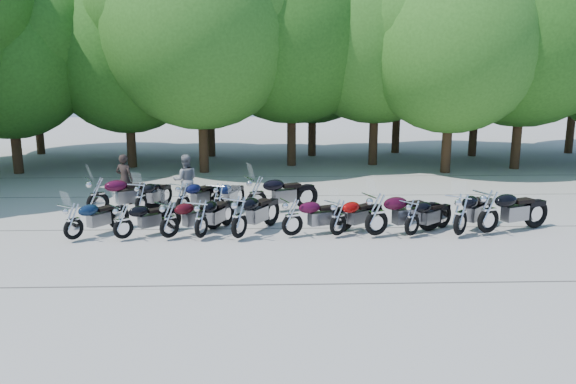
{
  "coord_description": "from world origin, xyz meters",
  "views": [
    {
      "loc": [
        -0.5,
        -14.46,
        4.48
      ],
      "look_at": [
        0.0,
        1.5,
        1.1
      ],
      "focal_mm": 35.0,
      "sensor_mm": 36.0,
      "label": 1
    }
  ],
  "objects_px": {
    "motorcycle_13": "(183,197)",
    "rider_1": "(185,180)",
    "motorcycle_3": "(201,218)",
    "motorcycle_8": "(412,217)",
    "motorcycle_10": "(489,210)",
    "rider_0": "(125,179)",
    "motorcycle_4": "(239,216)",
    "motorcycle_12": "(141,197)",
    "motorcycle_7": "(377,213)",
    "motorcycle_14": "(219,198)",
    "motorcycle_6": "(338,216)",
    "motorcycle_11": "(97,194)",
    "motorcycle_5": "(292,216)",
    "motorcycle_9": "(461,213)",
    "motorcycle_0": "(73,220)",
    "motorcycle_1": "(123,220)",
    "motorcycle_2": "(169,218)",
    "motorcycle_15": "(257,193)"
  },
  "relations": [
    {
      "from": "motorcycle_2",
      "to": "motorcycle_8",
      "type": "height_order",
      "value": "motorcycle_2"
    },
    {
      "from": "motorcycle_0",
      "to": "motorcycle_5",
      "type": "bearing_deg",
      "value": -142.1
    },
    {
      "from": "motorcycle_3",
      "to": "motorcycle_6",
      "type": "height_order",
      "value": "motorcycle_3"
    },
    {
      "from": "motorcycle_3",
      "to": "rider_0",
      "type": "relative_size",
      "value": 1.25
    },
    {
      "from": "motorcycle_13",
      "to": "motorcycle_5",
      "type": "bearing_deg",
      "value": 176.84
    },
    {
      "from": "motorcycle_2",
      "to": "motorcycle_14",
      "type": "relative_size",
      "value": 1.01
    },
    {
      "from": "motorcycle_1",
      "to": "motorcycle_14",
      "type": "xyz_separation_m",
      "value": [
        2.37,
        2.63,
        0.02
      ]
    },
    {
      "from": "motorcycle_8",
      "to": "motorcycle_2",
      "type": "bearing_deg",
      "value": 50.4
    },
    {
      "from": "motorcycle_11",
      "to": "motorcycle_9",
      "type": "bearing_deg",
      "value": -135.15
    },
    {
      "from": "motorcycle_8",
      "to": "motorcycle_9",
      "type": "bearing_deg",
      "value": -131.61
    },
    {
      "from": "motorcycle_6",
      "to": "motorcycle_9",
      "type": "distance_m",
      "value": 3.39
    },
    {
      "from": "motorcycle_10",
      "to": "rider_0",
      "type": "height_order",
      "value": "rider_0"
    },
    {
      "from": "motorcycle_12",
      "to": "motorcycle_15",
      "type": "bearing_deg",
      "value": -161.0
    },
    {
      "from": "motorcycle_1",
      "to": "motorcycle_6",
      "type": "relative_size",
      "value": 0.95
    },
    {
      "from": "motorcycle_0",
      "to": "motorcycle_12",
      "type": "relative_size",
      "value": 1.0
    },
    {
      "from": "motorcycle_12",
      "to": "motorcycle_14",
      "type": "xyz_separation_m",
      "value": [
        2.53,
        -0.26,
        0.0
      ]
    },
    {
      "from": "motorcycle_11",
      "to": "motorcycle_13",
      "type": "height_order",
      "value": "motorcycle_11"
    },
    {
      "from": "motorcycle_6",
      "to": "motorcycle_8",
      "type": "bearing_deg",
      "value": -130.82
    },
    {
      "from": "motorcycle_3",
      "to": "motorcycle_8",
      "type": "xyz_separation_m",
      "value": [
        5.82,
        0.05,
        -0.02
      ]
    },
    {
      "from": "motorcycle_5",
      "to": "motorcycle_14",
      "type": "height_order",
      "value": "motorcycle_5"
    },
    {
      "from": "motorcycle_4",
      "to": "motorcycle_10",
      "type": "bearing_deg",
      "value": -147.79
    },
    {
      "from": "motorcycle_9",
      "to": "motorcycle_0",
      "type": "bearing_deg",
      "value": 42.41
    },
    {
      "from": "motorcycle_1",
      "to": "motorcycle_6",
      "type": "xyz_separation_m",
      "value": [
        5.89,
        0.13,
        0.03
      ]
    },
    {
      "from": "motorcycle_12",
      "to": "rider_1",
      "type": "bearing_deg",
      "value": -112.48
    },
    {
      "from": "motorcycle_1",
      "to": "motorcycle_9",
      "type": "height_order",
      "value": "motorcycle_9"
    },
    {
      "from": "motorcycle_6",
      "to": "motorcycle_11",
      "type": "xyz_separation_m",
      "value": [
        -7.38,
        2.63,
        0.11
      ]
    },
    {
      "from": "motorcycle_0",
      "to": "motorcycle_6",
      "type": "height_order",
      "value": "motorcycle_6"
    },
    {
      "from": "motorcycle_0",
      "to": "motorcycle_9",
      "type": "distance_m",
      "value": 10.6
    },
    {
      "from": "motorcycle_1",
      "to": "motorcycle_15",
      "type": "height_order",
      "value": "motorcycle_15"
    },
    {
      "from": "motorcycle_6",
      "to": "motorcycle_7",
      "type": "distance_m",
      "value": 1.07
    },
    {
      "from": "motorcycle_3",
      "to": "motorcycle_7",
      "type": "bearing_deg",
      "value": -157.46
    },
    {
      "from": "motorcycle_6",
      "to": "motorcycle_11",
      "type": "distance_m",
      "value": 7.84
    },
    {
      "from": "motorcycle_13",
      "to": "rider_1",
      "type": "bearing_deg",
      "value": -51.3
    },
    {
      "from": "motorcycle_7",
      "to": "motorcycle_14",
      "type": "distance_m",
      "value": 5.25
    },
    {
      "from": "motorcycle_11",
      "to": "motorcycle_4",
      "type": "bearing_deg",
      "value": -152.05
    },
    {
      "from": "motorcycle_5",
      "to": "motorcycle_8",
      "type": "bearing_deg",
      "value": -113.18
    },
    {
      "from": "motorcycle_6",
      "to": "motorcycle_12",
      "type": "xyz_separation_m",
      "value": [
        -6.05,
        2.77,
        -0.01
      ]
    },
    {
      "from": "motorcycle_13",
      "to": "rider_1",
      "type": "xyz_separation_m",
      "value": [
        -0.12,
        1.5,
        0.28
      ]
    },
    {
      "from": "motorcycle_6",
      "to": "motorcycle_7",
      "type": "xyz_separation_m",
      "value": [
        1.06,
        -0.07,
        0.11
      ]
    },
    {
      "from": "motorcycle_4",
      "to": "motorcycle_11",
      "type": "xyz_separation_m",
      "value": [
        -4.65,
        2.81,
        0.02
      ]
    },
    {
      "from": "motorcycle_13",
      "to": "motorcycle_14",
      "type": "height_order",
      "value": "motorcycle_13"
    },
    {
      "from": "motorcycle_10",
      "to": "motorcycle_12",
      "type": "relative_size",
      "value": 1.22
    },
    {
      "from": "motorcycle_0",
      "to": "motorcycle_9",
      "type": "bearing_deg",
      "value": -143.45
    },
    {
      "from": "motorcycle_1",
      "to": "motorcycle_11",
      "type": "height_order",
      "value": "motorcycle_11"
    },
    {
      "from": "motorcycle_1",
      "to": "motorcycle_6",
      "type": "height_order",
      "value": "motorcycle_6"
    },
    {
      "from": "motorcycle_1",
      "to": "rider_1",
      "type": "bearing_deg",
      "value": -54.25
    },
    {
      "from": "motorcycle_10",
      "to": "motorcycle_12",
      "type": "xyz_separation_m",
      "value": [
        -10.29,
        2.69,
        -0.13
      ]
    },
    {
      "from": "motorcycle_14",
      "to": "rider_1",
      "type": "height_order",
      "value": "rider_1"
    },
    {
      "from": "motorcycle_4",
      "to": "motorcycle_12",
      "type": "bearing_deg",
      "value": -11.62
    },
    {
      "from": "motorcycle_3",
      "to": "motorcycle_4",
      "type": "relative_size",
      "value": 0.9
    }
  ]
}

